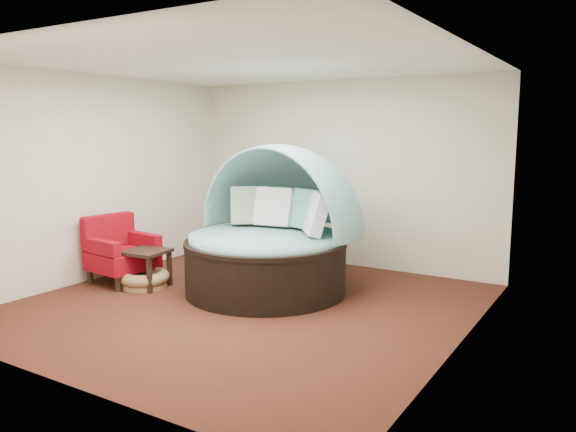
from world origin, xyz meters
The scene contains 10 objects.
floor centered at (0.00, 0.00, 0.00)m, with size 5.00×5.00×0.00m, color #451E13.
wall_back centered at (0.00, 2.50, 1.40)m, with size 5.00×5.00×0.00m, color beige.
wall_front centered at (0.00, -2.50, 1.40)m, with size 5.00×5.00×0.00m, color beige.
wall_left centered at (-2.50, 0.00, 1.40)m, with size 5.00×5.00×0.00m, color beige.
wall_right centered at (2.50, 0.00, 1.40)m, with size 5.00×5.00×0.00m, color beige.
ceiling centered at (0.00, 0.00, 2.80)m, with size 5.00×5.00×0.00m, color white.
canopy_daybed centered at (-0.08, 0.69, 0.87)m, with size 2.37×2.28×1.89m.
pet_basket centered at (-1.58, -0.09, 0.12)m, with size 0.85×0.85×0.23m.
red_armchair centered at (-2.06, -0.06, 0.42)m, with size 0.86×0.87×0.91m.
side_table centered at (-1.55, -0.07, 0.32)m, with size 0.58×0.58×0.50m.
Camera 1 is at (3.80, -5.22, 2.03)m, focal length 35.00 mm.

